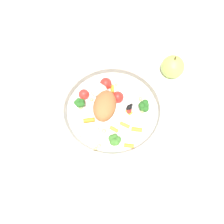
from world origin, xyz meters
name	(u,v)px	position (x,y,z in m)	size (l,w,h in m)	color
ground_plane	(118,113)	(0.00, 0.00, 0.00)	(2.40, 2.40, 0.00)	silver
food_container	(108,112)	(0.02, -0.02, 0.03)	(0.26, 0.26, 0.07)	white
loose_apple	(173,67)	(-0.17, 0.10, 0.03)	(0.06, 0.06, 0.08)	#8CB74C
folded_napkin	(40,194)	(0.26, -0.09, 0.00)	(0.12, 0.14, 0.01)	white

